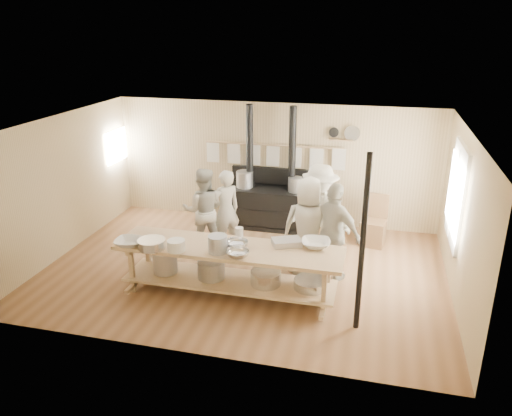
{
  "coord_description": "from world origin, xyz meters",
  "views": [
    {
      "loc": [
        2.13,
        -7.7,
        4.15
      ],
      "look_at": [
        0.17,
        0.2,
        1.12
      ],
      "focal_mm": 35.0,
      "sensor_mm": 36.0,
      "label": 1
    }
  ],
  "objects_px": {
    "stove": "(270,203)",
    "cook_left": "(203,210)",
    "cook_right": "(334,233)",
    "cook_by_window": "(319,213)",
    "roasting_pan": "(287,242)",
    "cook_center": "(308,227)",
    "cook_far_left": "(226,210)",
    "chair": "(373,230)",
    "prep_table": "(228,265)"
  },
  "relations": [
    {
      "from": "cook_by_window",
      "to": "roasting_pan",
      "type": "distance_m",
      "value": 1.47
    },
    {
      "from": "cook_far_left",
      "to": "cook_right",
      "type": "xyz_separation_m",
      "value": [
        2.12,
        -0.77,
        0.07
      ]
    },
    {
      "from": "cook_center",
      "to": "roasting_pan",
      "type": "xyz_separation_m",
      "value": [
        -0.23,
        -0.75,
        0.02
      ]
    },
    {
      "from": "cook_left",
      "to": "chair",
      "type": "relative_size",
      "value": 1.64
    },
    {
      "from": "stove",
      "to": "cook_far_left",
      "type": "bearing_deg",
      "value": -113.27
    },
    {
      "from": "cook_center",
      "to": "cook_left",
      "type": "bearing_deg",
      "value": -16.78
    },
    {
      "from": "roasting_pan",
      "to": "cook_by_window",
      "type": "bearing_deg",
      "value": 76.84
    },
    {
      "from": "stove",
      "to": "chair",
      "type": "bearing_deg",
      "value": -11.15
    },
    {
      "from": "cook_center",
      "to": "prep_table",
      "type": "bearing_deg",
      "value": 39.08
    },
    {
      "from": "cook_far_left",
      "to": "cook_right",
      "type": "bearing_deg",
      "value": 115.42
    },
    {
      "from": "cook_center",
      "to": "cook_by_window",
      "type": "bearing_deg",
      "value": -102.37
    },
    {
      "from": "cook_left",
      "to": "chair",
      "type": "height_order",
      "value": "cook_left"
    },
    {
      "from": "cook_left",
      "to": "cook_right",
      "type": "height_order",
      "value": "cook_right"
    },
    {
      "from": "stove",
      "to": "cook_left",
      "type": "distance_m",
      "value": 1.81
    },
    {
      "from": "cook_center",
      "to": "roasting_pan",
      "type": "bearing_deg",
      "value": 69.2
    },
    {
      "from": "stove",
      "to": "roasting_pan",
      "type": "height_order",
      "value": "stove"
    },
    {
      "from": "cook_center",
      "to": "roasting_pan",
      "type": "distance_m",
      "value": 0.78
    },
    {
      "from": "prep_table",
      "to": "cook_right",
      "type": "xyz_separation_m",
      "value": [
        1.56,
        0.93,
        0.34
      ]
    },
    {
      "from": "prep_table",
      "to": "cook_left",
      "type": "distance_m",
      "value": 1.81
    },
    {
      "from": "stove",
      "to": "cook_right",
      "type": "relative_size",
      "value": 1.51
    },
    {
      "from": "prep_table",
      "to": "roasting_pan",
      "type": "xyz_separation_m",
      "value": [
        0.88,
        0.28,
        0.38
      ]
    },
    {
      "from": "cook_far_left",
      "to": "cook_left",
      "type": "distance_m",
      "value": 0.43
    },
    {
      "from": "prep_table",
      "to": "cook_left",
      "type": "relative_size",
      "value": 2.19
    },
    {
      "from": "prep_table",
      "to": "cook_right",
      "type": "distance_m",
      "value": 1.85
    },
    {
      "from": "cook_far_left",
      "to": "prep_table",
      "type": "bearing_deg",
      "value": 63.8
    },
    {
      "from": "prep_table",
      "to": "chair",
      "type": "xyz_separation_m",
      "value": [
        2.2,
        2.58,
        -0.22
      ]
    },
    {
      "from": "chair",
      "to": "cook_by_window",
      "type": "bearing_deg",
      "value": -129.04
    },
    {
      "from": "cook_by_window",
      "to": "chair",
      "type": "height_order",
      "value": "cook_by_window"
    },
    {
      "from": "prep_table",
      "to": "roasting_pan",
      "type": "bearing_deg",
      "value": 17.58
    },
    {
      "from": "cook_far_left",
      "to": "stove",
      "type": "bearing_deg",
      "value": -157.87
    },
    {
      "from": "cook_right",
      "to": "roasting_pan",
      "type": "height_order",
      "value": "cook_right"
    },
    {
      "from": "cook_by_window",
      "to": "stove",
      "type": "bearing_deg",
      "value": 139.0
    },
    {
      "from": "chair",
      "to": "roasting_pan",
      "type": "height_order",
      "value": "chair"
    },
    {
      "from": "roasting_pan",
      "to": "cook_right",
      "type": "bearing_deg",
      "value": 43.65
    },
    {
      "from": "cook_by_window",
      "to": "chair",
      "type": "xyz_separation_m",
      "value": [
        0.98,
        0.88,
        -0.61
      ]
    },
    {
      "from": "cook_left",
      "to": "roasting_pan",
      "type": "xyz_separation_m",
      "value": [
        1.83,
        -1.23,
        0.08
      ]
    },
    {
      "from": "cook_center",
      "to": "cook_by_window",
      "type": "height_order",
      "value": "cook_by_window"
    },
    {
      "from": "stove",
      "to": "prep_table",
      "type": "bearing_deg",
      "value": -90.04
    },
    {
      "from": "cook_far_left",
      "to": "roasting_pan",
      "type": "height_order",
      "value": "cook_far_left"
    },
    {
      "from": "roasting_pan",
      "to": "prep_table",
      "type": "bearing_deg",
      "value": -162.42
    },
    {
      "from": "cook_by_window",
      "to": "roasting_pan",
      "type": "bearing_deg",
      "value": -96.96
    },
    {
      "from": "cook_center",
      "to": "cook_by_window",
      "type": "relative_size",
      "value": 0.97
    },
    {
      "from": "roasting_pan",
      "to": "cook_left",
      "type": "bearing_deg",
      "value": 146.11
    },
    {
      "from": "prep_table",
      "to": "cook_by_window",
      "type": "relative_size",
      "value": 2.0
    },
    {
      "from": "cook_left",
      "to": "roasting_pan",
      "type": "relative_size",
      "value": 3.7
    },
    {
      "from": "cook_right",
      "to": "roasting_pan",
      "type": "bearing_deg",
      "value": 72.42
    },
    {
      "from": "cook_left",
      "to": "cook_right",
      "type": "bearing_deg",
      "value": 151.28
    },
    {
      "from": "cook_far_left",
      "to": "cook_right",
      "type": "height_order",
      "value": "cook_right"
    },
    {
      "from": "chair",
      "to": "roasting_pan",
      "type": "distance_m",
      "value": 2.72
    },
    {
      "from": "cook_far_left",
      "to": "cook_by_window",
      "type": "xyz_separation_m",
      "value": [
        1.78,
        0.01,
        0.11
      ]
    }
  ]
}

